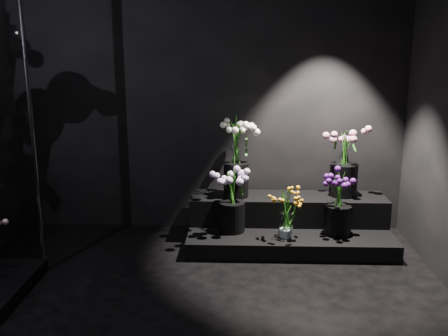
{
  "coord_description": "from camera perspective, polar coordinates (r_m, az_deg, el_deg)",
  "views": [
    {
      "loc": [
        0.34,
        -3.07,
        1.89
      ],
      "look_at": [
        0.19,
        1.2,
        0.84
      ],
      "focal_mm": 40.0,
      "sensor_mm": 36.0,
      "label": 1
    }
  ],
  "objects": [
    {
      "name": "floor",
      "position": [
        3.63,
        -3.8,
        -17.73
      ],
      "size": [
        4.0,
        4.0,
        0.0
      ],
      "primitive_type": "plane",
      "color": "black",
      "rests_on": "ground"
    },
    {
      "name": "wall_front",
      "position": [
        1.23,
        -14.36,
        -10.31
      ],
      "size": [
        4.0,
        0.0,
        4.0
      ],
      "primitive_type": "plane",
      "rotation": [
        -1.57,
        0.0,
        0.0
      ],
      "color": "black",
      "rests_on": "floor"
    },
    {
      "name": "display_riser",
      "position": [
        5.01,
        7.35,
        -6.34
      ],
      "size": [
        1.95,
        0.86,
        0.43
      ],
      "color": "black",
      "rests_on": "floor"
    },
    {
      "name": "bouquet_cream_roses",
      "position": [
        4.87,
        1.4,
        1.87
      ],
      "size": [
        0.37,
        0.37,
        0.79
      ],
      "rotation": [
        0.0,
        0.0,
        0.01
      ],
      "color": "black",
      "rests_on": "display_riser"
    },
    {
      "name": "bouquet_lilac",
      "position": [
        4.72,
        0.92,
        -3.27
      ],
      "size": [
        0.36,
        0.36,
        0.61
      ],
      "rotation": [
        0.0,
        0.0,
        0.01
      ],
      "color": "black",
      "rests_on": "display_riser"
    },
    {
      "name": "wall_back",
      "position": [
        5.11,
        -1.79,
        8.23
      ],
      "size": [
        4.0,
        0.0,
        4.0
      ],
      "primitive_type": "plane",
      "rotation": [
        1.57,
        0.0,
        0.0
      ],
      "color": "black",
      "rests_on": "floor"
    },
    {
      "name": "bouquet_purple",
      "position": [
        4.78,
        12.96,
        -3.84
      ],
      "size": [
        0.3,
        0.3,
        0.59
      ],
      "rotation": [
        0.0,
        0.0,
        0.01
      ],
      "color": "black",
      "rests_on": "display_riser"
    },
    {
      "name": "bouquet_orange_bells",
      "position": [
        4.63,
        7.17,
        -4.97
      ],
      "size": [
        0.27,
        0.27,
        0.48
      ],
      "rotation": [
        0.0,
        0.0,
        -0.05
      ],
      "color": "white",
      "rests_on": "display_riser"
    },
    {
      "name": "bouquet_pink_roses",
      "position": [
        5.07,
        13.61,
        0.98
      ],
      "size": [
        0.4,
        0.4,
        0.66
      ],
      "rotation": [
        0.0,
        0.0,
        -0.07
      ],
      "color": "black",
      "rests_on": "display_riser"
    }
  ]
}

